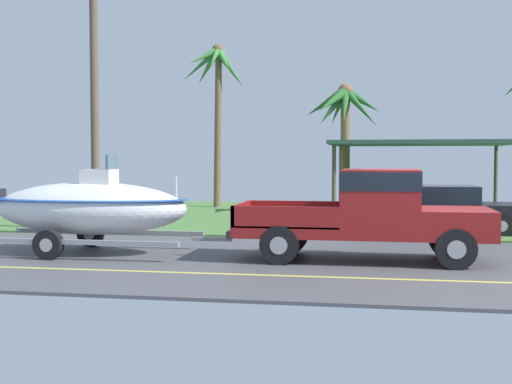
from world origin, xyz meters
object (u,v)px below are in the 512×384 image
parked_sedan_near (436,210)px  palm_tree_mid (217,80)px  carport_awning (420,145)px  palm_tree_near_left (344,114)px  boat_on_trailer (89,208)px  utility_pole (94,93)px  pickup_truck_towing (378,211)px

parked_sedan_near → palm_tree_mid: (-8.58, 8.86, 4.92)m
carport_awning → palm_tree_near_left: palm_tree_near_left is taller
boat_on_trailer → utility_pole: bearing=111.9°
parked_sedan_near → pickup_truck_towing: bearing=-106.5°
carport_awning → parked_sedan_near: bearing=-88.7°
carport_awning → palm_tree_mid: 9.50m
palm_tree_mid → utility_pole: (-1.27, -10.13, -1.52)m
palm_tree_near_left → utility_pole: bearing=-132.9°
palm_tree_mid → carport_awning: bearing=-20.7°
pickup_truck_towing → palm_tree_near_left: palm_tree_near_left is taller
utility_pole → carport_awning: bearing=35.5°
parked_sedan_near → palm_tree_mid: palm_tree_mid is taller
palm_tree_near_left → carport_awning: bearing=-9.4°
pickup_truck_towing → boat_on_trailer: boat_on_trailer is taller
pickup_truck_towing → boat_on_trailer: (-6.48, -0.00, -0.02)m
palm_tree_mid → utility_pole: 10.32m
parked_sedan_near → carport_awning: size_ratio=0.71×
palm_tree_mid → utility_pole: bearing=-97.2°
pickup_truck_towing → palm_tree_mid: bearing=115.7°
palm_tree_mid → boat_on_trailer: bearing=-88.2°
pickup_truck_towing → palm_tree_mid: 16.63m
boat_on_trailer → palm_tree_near_left: size_ratio=1.16×
palm_tree_near_left → utility_pole: 10.11m
boat_on_trailer → palm_tree_mid: 15.13m
palm_tree_near_left → pickup_truck_towing: bearing=-83.6°
pickup_truck_towing → boat_on_trailer: bearing=-180.0°
parked_sedan_near → carport_awning: carport_awning is taller
palm_tree_mid → palm_tree_near_left: bearing=-25.9°
palm_tree_mid → parked_sedan_near: bearing=-45.9°
boat_on_trailer → utility_pole: 5.53m
utility_pole → pickup_truck_towing: bearing=-27.7°
boat_on_trailer → parked_sedan_near: (8.13, 5.57, -0.37)m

